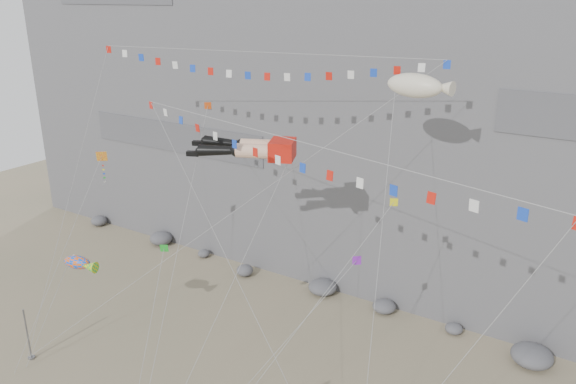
{
  "coord_description": "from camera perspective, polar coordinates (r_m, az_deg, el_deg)",
  "views": [
    {
      "loc": [
        21.34,
        -22.87,
        25.63
      ],
      "look_at": [
        1.32,
        9.0,
        12.4
      ],
      "focal_mm": 35.0,
      "sensor_mm": 36.0,
      "label": 1
    }
  ],
  "objects": [
    {
      "name": "blimp_windsock",
      "position": [
        36.23,
        12.72,
        10.46
      ],
      "size": [
        5.0,
        12.85,
        23.59
      ],
      "color": "beige",
      "rests_on": "ground"
    },
    {
      "name": "legs_kite",
      "position": [
        37.21,
        -3.59,
        4.43
      ],
      "size": [
        7.29,
        16.28,
        21.89
      ],
      "rotation": [
        0.0,
        0.0,
        0.4
      ],
      "color": "red",
      "rests_on": "ground"
    },
    {
      "name": "small_kite_c",
      "position": [
        37.3,
        -12.52,
        -5.85
      ],
      "size": [
        3.13,
        7.43,
        12.42
      ],
      "color": "green",
      "rests_on": "ground"
    },
    {
      "name": "cliff",
      "position": [
        58.87,
        11.48,
        18.39
      ],
      "size": [
        80.0,
        28.0,
        50.0
      ],
      "primitive_type": "cube",
      "color": "slate",
      "rests_on": "ground"
    },
    {
      "name": "anchor_pole_left",
      "position": [
        46.62,
        -24.95,
        -12.98
      ],
      "size": [
        0.12,
        0.12,
        4.18
      ],
      "primitive_type": "cylinder",
      "color": "slate",
      "rests_on": "ground"
    },
    {
      "name": "small_kite_a",
      "position": [
        40.14,
        -8.31,
        7.91
      ],
      "size": [
        5.1,
        14.0,
        23.05
      ],
      "color": "#D94912",
      "rests_on": "ground"
    },
    {
      "name": "fish_windsock",
      "position": [
        43.97,
        -20.63,
        -6.72
      ],
      "size": [
        3.62,
        5.16,
        8.49
      ],
      "color": "#F75A0C",
      "rests_on": "ground"
    },
    {
      "name": "flag_banner_upper",
      "position": [
        40.75,
        -3.21,
        13.96
      ],
      "size": [
        25.88,
        15.73,
        28.29
      ],
      "color": "red",
      "rests_on": "ground"
    },
    {
      "name": "harlequin_kite",
      "position": [
        43.34,
        -18.45,
        3.33
      ],
      "size": [
        2.71,
        9.21,
        16.76
      ],
      "color": "red",
      "rests_on": "ground"
    },
    {
      "name": "flag_banner_lower",
      "position": [
        31.73,
        0.21,
        5.38
      ],
      "size": [
        30.47,
        9.67,
        20.39
      ],
      "color": "red",
      "rests_on": "ground"
    },
    {
      "name": "small_kite_b",
      "position": [
        34.41,
        6.75,
        -7.2
      ],
      "size": [
        6.82,
        10.82,
        15.77
      ],
      "color": "purple",
      "rests_on": "ground"
    },
    {
      "name": "talus_boulders",
      "position": [
        51.68,
        3.53,
        -9.64
      ],
      "size": [
        60.0,
        3.0,
        1.2
      ],
      "primitive_type": null,
      "color": "#5C5C60",
      "rests_on": "ground"
    },
    {
      "name": "small_kite_d",
      "position": [
        34.17,
        10.23,
        -1.67
      ],
      "size": [
        7.02,
        13.41,
        19.93
      ],
      "color": "yellow",
      "rests_on": "ground"
    }
  ]
}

